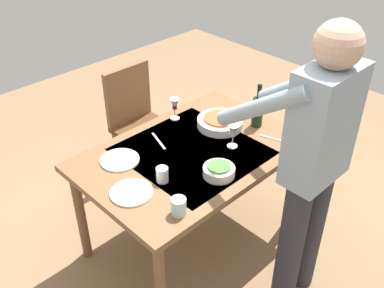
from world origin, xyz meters
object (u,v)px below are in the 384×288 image
dining_table (192,162)px  wine_bottle (258,111)px  chair_near (137,118)px  wine_glass_left (233,132)px  water_cup_near_right (179,206)px  wine_glass_right (175,105)px  dinner_plate_near (131,193)px  person_server (312,161)px  side_bowl_salad (219,171)px  serving_bowl_pasta (220,122)px  dinner_plate_far (120,160)px  water_cup_near_left (162,175)px

dining_table → wine_bottle: 0.55m
chair_near → wine_glass_left: size_ratio=6.03×
wine_glass_left → water_cup_near_right: bearing=18.0°
wine_glass_right → dinner_plate_near: (0.69, 0.41, -0.10)m
chair_near → dinner_plate_near: size_ratio=3.96×
person_server → dinner_plate_near: (0.65, -0.65, -0.22)m
dining_table → water_cup_near_right: water_cup_near_right is taller
wine_bottle → side_bowl_salad: 0.60m
dining_table → chair_near: size_ratio=1.48×
dining_table → person_server: person_server is taller
serving_bowl_pasta → dinner_plate_far: bearing=-11.8°
dining_table → serving_bowl_pasta: bearing=-167.2°
water_cup_near_left → serving_bowl_pasta: size_ratio=0.29×
wine_glass_right → dinner_plate_near: wine_glass_right is taller
wine_glass_left → water_cup_near_left: (0.53, -0.04, -0.06)m
person_server → water_cup_near_right: size_ratio=18.06×
person_server → water_cup_near_right: bearing=-32.5°
side_bowl_salad → dinner_plate_far: side_bowl_salad is taller
dinner_plate_near → dinner_plate_far: (-0.13, -0.28, 0.00)m
chair_near → wine_glass_right: size_ratio=6.03×
chair_near → water_cup_near_left: size_ratio=10.36×
dining_table → person_server: (-0.15, 0.71, 0.30)m
wine_glass_left → dinner_plate_near: (0.72, -0.08, -0.10)m
wine_bottle → wine_glass_left: 0.30m
wine_bottle → dinner_plate_near: bearing=-1.4°
wine_glass_left → wine_bottle: bearing=-169.8°
person_server → wine_glass_left: person_server is taller
person_server → dinner_plate_far: bearing=-60.9°
wine_glass_left → water_cup_near_left: bearing=-4.8°
wine_glass_right → serving_bowl_pasta: 0.32m
serving_bowl_pasta → dinner_plate_near: 0.85m
wine_bottle → dinner_plate_far: bearing=-19.1°
chair_near → side_bowl_salad: size_ratio=5.06×
side_bowl_salad → dining_table: bearing=-102.1°
dinner_plate_near → chair_near: bearing=-129.1°
serving_bowl_pasta → water_cup_near_left: bearing=14.6°
wine_glass_right → dinner_plate_near: size_ratio=0.66×
dining_table → wine_glass_left: (-0.21, 0.14, 0.19)m
wine_glass_right → dining_table: bearing=62.7°
water_cup_near_right → dining_table: bearing=-141.1°
water_cup_near_left → side_bowl_salad: water_cup_near_left is taller
serving_bowl_pasta → dinner_plate_far: serving_bowl_pasta is taller
wine_glass_left → serving_bowl_pasta: size_ratio=0.50×
chair_near → person_server: (0.07, 1.55, 0.43)m
water_cup_near_right → side_bowl_salad: water_cup_near_right is taller
person_server → water_cup_near_left: size_ratio=19.22×
dinner_plate_far → side_bowl_salad: bearing=122.4°
dinner_plate_far → water_cup_near_right: bearing=84.4°
person_server → wine_bottle: size_ratio=5.71×
wine_bottle → serving_bowl_pasta: 0.25m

